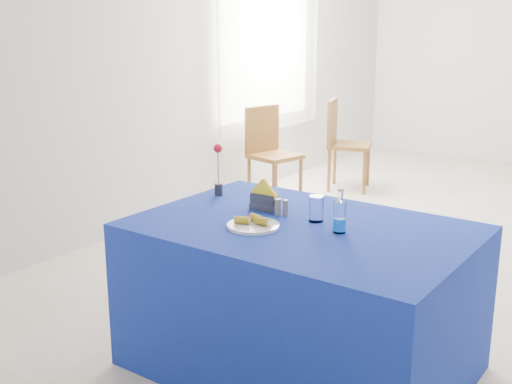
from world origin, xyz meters
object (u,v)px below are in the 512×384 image
at_px(blue_table, 301,297).
at_px(water_bottle, 340,218).
at_px(plate, 253,226).
at_px(chair_win_a, 269,147).
at_px(chair_win_b, 342,138).

bearing_deg(blue_table, water_bottle, 1.28).
relative_size(plate, blue_table, 0.16).
xyz_separation_m(blue_table, chair_win_a, (-1.92, 2.52, 0.16)).
xyz_separation_m(plate, chair_win_b, (-1.40, 3.53, -0.22)).
bearing_deg(water_bottle, chair_win_a, 130.07).
bearing_deg(chair_win_b, water_bottle, -171.94).
height_order(blue_table, water_bottle, water_bottle).
relative_size(blue_table, chair_win_a, 1.72).
bearing_deg(chair_win_b, blue_table, -174.71).
height_order(water_bottle, chair_win_a, water_bottle).
height_order(water_bottle, chair_win_b, water_bottle).
distance_m(blue_table, water_bottle, 0.49).
bearing_deg(water_bottle, blue_table, -178.72).
distance_m(plate, chair_win_a, 3.21).
distance_m(water_bottle, chair_win_a, 3.30).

